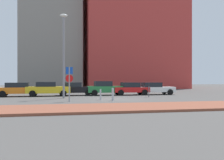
{
  "coord_description": "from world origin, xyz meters",
  "views": [
    {
      "loc": [
        -4.4,
        -21.01,
        1.73
      ],
      "look_at": [
        0.22,
        1.9,
        1.69
      ],
      "focal_mm": 38.64,
      "sensor_mm": 36.0,
      "label": 1
    }
  ],
  "objects_px": {
    "parked_car_orange": "(19,89)",
    "parked_car_green": "(106,88)",
    "parked_car_yellow": "(48,89)",
    "parking_sign_post": "(69,80)",
    "parked_car_white": "(154,88)",
    "traffic_bollard_mid": "(113,94)",
    "traffic_bollard_near": "(101,95)",
    "street_lamp": "(64,49)",
    "parked_car_black": "(75,89)",
    "parked_car_red": "(131,88)",
    "parking_meter": "(149,88)"
  },
  "relations": [
    {
      "from": "parked_car_orange",
      "to": "parking_sign_post",
      "type": "bearing_deg",
      "value": -54.6
    },
    {
      "from": "street_lamp",
      "to": "parked_car_black",
      "type": "bearing_deg",
      "value": 73.2
    },
    {
      "from": "parked_car_green",
      "to": "parked_car_red",
      "type": "xyz_separation_m",
      "value": [
        2.82,
        -0.21,
        -0.06
      ]
    },
    {
      "from": "parked_car_yellow",
      "to": "parking_sign_post",
      "type": "relative_size",
      "value": 1.64
    },
    {
      "from": "parked_car_yellow",
      "to": "parked_car_red",
      "type": "height_order",
      "value": "parked_car_yellow"
    },
    {
      "from": "street_lamp",
      "to": "parked_car_orange",
      "type": "bearing_deg",
      "value": 143.06
    },
    {
      "from": "parked_car_black",
      "to": "parked_car_red",
      "type": "xyz_separation_m",
      "value": [
        6.2,
        -0.5,
        -0.01
      ]
    },
    {
      "from": "parked_car_orange",
      "to": "parking_sign_post",
      "type": "relative_size",
      "value": 1.61
    },
    {
      "from": "parked_car_black",
      "to": "parked_car_red",
      "type": "height_order",
      "value": "parked_car_black"
    },
    {
      "from": "parked_car_orange",
      "to": "parked_car_green",
      "type": "bearing_deg",
      "value": 1.51
    },
    {
      "from": "parking_sign_post",
      "to": "parked_car_black",
      "type": "bearing_deg",
      "value": 84.21
    },
    {
      "from": "traffic_bollard_near",
      "to": "parked_car_black",
      "type": "bearing_deg",
      "value": 105.61
    },
    {
      "from": "parked_car_green",
      "to": "parked_car_orange",
      "type": "bearing_deg",
      "value": -178.49
    },
    {
      "from": "parked_car_black",
      "to": "parked_car_green",
      "type": "distance_m",
      "value": 3.39
    },
    {
      "from": "parked_car_yellow",
      "to": "parked_car_red",
      "type": "relative_size",
      "value": 1.13
    },
    {
      "from": "parking_sign_post",
      "to": "traffic_bollard_near",
      "type": "xyz_separation_m",
      "value": [
        2.61,
        0.88,
        -1.27
      ]
    },
    {
      "from": "parked_car_orange",
      "to": "traffic_bollard_mid",
      "type": "relative_size",
      "value": 4.25
    },
    {
      "from": "parked_car_yellow",
      "to": "traffic_bollard_mid",
      "type": "xyz_separation_m",
      "value": [
        5.57,
        -6.75,
        -0.24
      ]
    },
    {
      "from": "parked_car_white",
      "to": "parking_meter",
      "type": "relative_size",
      "value": 3.23
    },
    {
      "from": "parked_car_black",
      "to": "parked_car_orange",
      "type": "bearing_deg",
      "value": -174.74
    },
    {
      "from": "parked_car_green",
      "to": "traffic_bollard_near",
      "type": "height_order",
      "value": "parked_car_green"
    },
    {
      "from": "traffic_bollard_near",
      "to": "traffic_bollard_mid",
      "type": "bearing_deg",
      "value": -37.29
    },
    {
      "from": "parked_car_red",
      "to": "parked_car_yellow",
      "type": "bearing_deg",
      "value": -179.6
    },
    {
      "from": "parked_car_black",
      "to": "traffic_bollard_near",
      "type": "relative_size",
      "value": 4.43
    },
    {
      "from": "parked_car_green",
      "to": "traffic_bollard_near",
      "type": "bearing_deg",
      "value": -103.63
    },
    {
      "from": "parked_car_yellow",
      "to": "traffic_bollard_mid",
      "type": "relative_size",
      "value": 4.32
    },
    {
      "from": "parking_meter",
      "to": "parked_car_orange",
      "type": "bearing_deg",
      "value": 165.27
    },
    {
      "from": "parked_car_yellow",
      "to": "parking_meter",
      "type": "bearing_deg",
      "value": -18.59
    },
    {
      "from": "parked_car_black",
      "to": "parked_car_white",
      "type": "relative_size",
      "value": 0.91
    },
    {
      "from": "parked_car_yellow",
      "to": "parked_car_black",
      "type": "relative_size",
      "value": 1.11
    },
    {
      "from": "street_lamp",
      "to": "traffic_bollard_near",
      "type": "distance_m",
      "value": 5.75
    },
    {
      "from": "parked_car_red",
      "to": "parked_car_green",
      "type": "bearing_deg",
      "value": 175.76
    },
    {
      "from": "parked_car_white",
      "to": "parked_car_black",
      "type": "bearing_deg",
      "value": 177.49
    },
    {
      "from": "parked_car_black",
      "to": "traffic_bollard_near",
      "type": "bearing_deg",
      "value": -74.39
    },
    {
      "from": "parked_car_black",
      "to": "traffic_bollard_mid",
      "type": "bearing_deg",
      "value": -69.31
    },
    {
      "from": "parked_car_white",
      "to": "street_lamp",
      "type": "bearing_deg",
      "value": -160.92
    },
    {
      "from": "parked_car_orange",
      "to": "parked_car_white",
      "type": "relative_size",
      "value": 1.0
    },
    {
      "from": "parked_car_green",
      "to": "parked_car_red",
      "type": "bearing_deg",
      "value": -4.24
    },
    {
      "from": "parked_car_white",
      "to": "parking_sign_post",
      "type": "height_order",
      "value": "parking_sign_post"
    },
    {
      "from": "parked_car_orange",
      "to": "parked_car_green",
      "type": "height_order",
      "value": "parked_car_green"
    },
    {
      "from": "traffic_bollard_near",
      "to": "parked_car_white",
      "type": "bearing_deg",
      "value": 40.89
    },
    {
      "from": "parked_car_orange",
      "to": "parked_car_white",
      "type": "distance_m",
      "value": 14.74
    },
    {
      "from": "parked_car_yellow",
      "to": "street_lamp",
      "type": "height_order",
      "value": "street_lamp"
    },
    {
      "from": "parked_car_red",
      "to": "parking_sign_post",
      "type": "relative_size",
      "value": 1.46
    },
    {
      "from": "parked_car_yellow",
      "to": "traffic_bollard_mid",
      "type": "distance_m",
      "value": 8.76
    },
    {
      "from": "parked_car_orange",
      "to": "traffic_bollard_near",
      "type": "relative_size",
      "value": 4.85
    },
    {
      "from": "parked_car_black",
      "to": "street_lamp",
      "type": "bearing_deg",
      "value": -106.8
    },
    {
      "from": "parked_car_orange",
      "to": "parking_meter",
      "type": "height_order",
      "value": "parked_car_orange"
    },
    {
      "from": "parking_meter",
      "to": "traffic_bollard_mid",
      "type": "relative_size",
      "value": 1.32
    },
    {
      "from": "parked_car_red",
      "to": "traffic_bollard_mid",
      "type": "relative_size",
      "value": 3.84
    }
  ]
}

